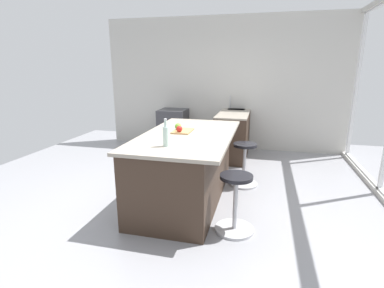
# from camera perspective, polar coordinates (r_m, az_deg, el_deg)

# --- Properties ---
(ground_plane) EXTENTS (7.65, 7.65, 0.00)m
(ground_plane) POSITION_cam_1_polar(r_m,az_deg,el_deg) (4.11, -0.58, -11.02)
(ground_plane) COLOR gray
(interior_partition_left) EXTENTS (0.12, 5.27, 2.84)m
(interior_partition_left) POSITION_cam_1_polar(r_m,az_deg,el_deg) (6.59, 5.94, 11.57)
(interior_partition_left) COLOR beige
(interior_partition_left) RESTS_ON ground_plane
(sink_cabinet) EXTENTS (2.07, 0.60, 1.18)m
(sink_cabinet) POSITION_cam_1_polar(r_m,az_deg,el_deg) (6.34, 8.37, 2.57)
(sink_cabinet) COLOR #38281E
(sink_cabinet) RESTS_ON ground_plane
(oven_range) EXTENTS (0.60, 0.61, 0.87)m
(oven_range) POSITION_cam_1_polar(r_m,az_deg,el_deg) (6.62, -3.67, 3.02)
(oven_range) COLOR #38383D
(oven_range) RESTS_ON ground_plane
(kitchen_island) EXTENTS (2.16, 1.17, 0.94)m
(kitchen_island) POSITION_cam_1_polar(r_m,az_deg,el_deg) (4.01, -1.35, -4.37)
(kitchen_island) COLOR #38281E
(kitchen_island) RESTS_ON ground_plane
(stool_by_window) EXTENTS (0.44, 0.44, 0.67)m
(stool_by_window) POSITION_cam_1_polar(r_m,az_deg,el_deg) (4.58, 10.18, -4.20)
(stool_by_window) COLOR #B7B7BC
(stool_by_window) RESTS_ON ground_plane
(stool_middle) EXTENTS (0.44, 0.44, 0.67)m
(stool_middle) POSITION_cam_1_polar(r_m,az_deg,el_deg) (3.33, 8.46, -11.72)
(stool_middle) COLOR #B7B7BC
(stool_middle) RESTS_ON ground_plane
(cutting_board) EXTENTS (0.36, 0.24, 0.02)m
(cutting_board) POSITION_cam_1_polar(r_m,az_deg,el_deg) (3.98, -1.82, 2.57)
(cutting_board) COLOR tan
(cutting_board) RESTS_ON kitchen_island
(apple_red) EXTENTS (0.08, 0.08, 0.08)m
(apple_red) POSITION_cam_1_polar(r_m,az_deg,el_deg) (3.87, -2.50, 2.98)
(apple_red) COLOR red
(apple_red) RESTS_ON cutting_board
(apple_green) EXTENTS (0.09, 0.09, 0.09)m
(apple_green) POSITION_cam_1_polar(r_m,az_deg,el_deg) (4.02, -2.76, 3.45)
(apple_green) COLOR #609E2D
(apple_green) RESTS_ON cutting_board
(water_bottle) EXTENTS (0.06, 0.06, 0.31)m
(water_bottle) POSITION_cam_1_polar(r_m,az_deg,el_deg) (3.24, -5.17, 1.66)
(water_bottle) COLOR silver
(water_bottle) RESTS_ON kitchen_island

